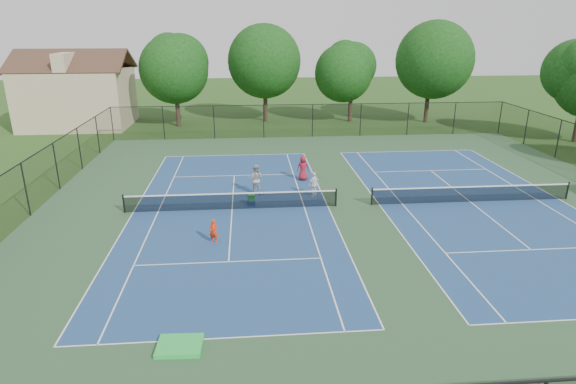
{
  "coord_description": "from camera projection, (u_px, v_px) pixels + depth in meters",
  "views": [
    {
      "loc": [
        -6.01,
        -25.57,
        9.96
      ],
      "look_at": [
        -3.9,
        -1.0,
        1.3
      ],
      "focal_mm": 30.0,
      "sensor_mm": 36.0,
      "label": 1
    }
  ],
  "objects": [
    {
      "name": "tree_back_d",
      "position": [
        431.0,
        56.0,
        49.17
      ],
      "size": [
        7.8,
        7.8,
        10.37
      ],
      "color": "#2D2116",
      "rests_on": "ground"
    },
    {
      "name": "tree_back_b",
      "position": [
        265.0,
        58.0,
        49.75
      ],
      "size": [
        7.6,
        7.6,
        10.03
      ],
      "color": "#2D2116",
      "rests_on": "ground"
    },
    {
      "name": "instructor",
      "position": [
        256.0,
        179.0,
        29.46
      ],
      "size": [
        1.05,
        0.89,
        1.88
      ],
      "primitive_type": "imported",
      "rotation": [
        0.0,
        0.0,
        2.93
      ],
      "color": "#9C9D9F",
      "rests_on": "ground"
    },
    {
      "name": "bystander_a",
      "position": [
        314.0,
        184.0,
        29.08
      ],
      "size": [
        0.96,
        0.79,
        1.53
      ],
      "primitive_type": "imported",
      "rotation": [
        0.0,
        0.0,
        3.69
      ],
      "color": "white",
      "rests_on": "ground"
    },
    {
      "name": "ground",
      "position": [
        354.0,
        206.0,
        27.82
      ],
      "size": [
        140.0,
        140.0,
        0.0
      ],
      "primitive_type": "plane",
      "color": "#234716",
      "rests_on": "ground"
    },
    {
      "name": "perimeter_fence",
      "position": [
        355.0,
        179.0,
        27.29
      ],
      "size": [
        36.08,
        36.08,
        3.02
      ],
      "color": "black",
      "rests_on": "ground"
    },
    {
      "name": "tree_back_a",
      "position": [
        174.0,
        66.0,
        47.33
      ],
      "size": [
        6.8,
        6.8,
        9.15
      ],
      "color": "#2D2116",
      "rests_on": "ground"
    },
    {
      "name": "tennis_court_right",
      "position": [
        470.0,
        200.0,
        28.35
      ],
      "size": [
        12.0,
        23.83,
        1.07
      ],
      "color": "navy",
      "rests_on": "ground"
    },
    {
      "name": "clapboard_house",
      "position": [
        77.0,
        96.0,
        48.44
      ],
      "size": [
        10.8,
        8.1,
        7.65
      ],
      "color": "tan",
      "rests_on": "ground"
    },
    {
      "name": "bystander_c",
      "position": [
        303.0,
        168.0,
        32.1
      ],
      "size": [
        0.84,
        0.57,
        1.67
      ],
      "primitive_type": "imported",
      "rotation": [
        0.0,
        0.0,
        3.1
      ],
      "color": "maroon",
      "rests_on": "ground"
    },
    {
      "name": "child_player",
      "position": [
        214.0,
        231.0,
        22.9
      ],
      "size": [
        0.51,
        0.41,
        1.21
      ],
      "primitive_type": "imported",
      "rotation": [
        0.0,
        0.0,
        -0.3
      ],
      "color": "red",
      "rests_on": "ground"
    },
    {
      "name": "tree_back_c",
      "position": [
        352.0,
        69.0,
        49.91
      ],
      "size": [
        6.0,
        6.0,
        8.4
      ],
      "color": "#2D2116",
      "rests_on": "ground"
    },
    {
      "name": "green_tarp",
      "position": [
        180.0,
        346.0,
        15.58
      ],
      "size": [
        1.49,
        1.19,
        0.15
      ],
      "primitive_type": "cube",
      "rotation": [
        0.0,
        0.0,
        -0.04
      ],
      "color": "#169F22",
      "rests_on": "ground"
    },
    {
      "name": "court_pad",
      "position": [
        354.0,
        205.0,
        27.82
      ],
      "size": [
        36.0,
        36.0,
        0.01
      ],
      "primitive_type": "cube",
      "color": "#2F542F",
      "rests_on": "ground"
    },
    {
      "name": "ball_crate",
      "position": [
        251.0,
        203.0,
        27.81
      ],
      "size": [
        0.45,
        0.39,
        0.28
      ],
      "primitive_type": "cube",
      "rotation": [
        0.0,
        0.0,
        0.24
      ],
      "color": "navy",
      "rests_on": "ground"
    },
    {
      "name": "ball_hopper",
      "position": [
        251.0,
        198.0,
        27.7
      ],
      "size": [
        0.4,
        0.36,
        0.4
      ],
      "primitive_type": "cube",
      "rotation": [
        0.0,
        0.0,
        0.27
      ],
      "color": "green",
      "rests_on": "ball_crate"
    },
    {
      "name": "tennis_court_left",
      "position": [
        232.0,
        208.0,
        27.22
      ],
      "size": [
        12.0,
        23.83,
        1.07
      ],
      "color": "navy",
      "rests_on": "ground"
    }
  ]
}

